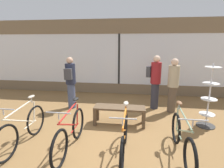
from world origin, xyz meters
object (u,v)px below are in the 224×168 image
at_px(bicycle_far_right, 182,139).
at_px(customer_by_window, 173,85).
at_px(display_bench, 120,110).
at_px(bicycle_right, 124,138).
at_px(customer_near_rack, 71,81).
at_px(bicycle_far_left, 23,128).
at_px(customer_mid_floor, 155,80).
at_px(accessory_rack, 209,101).
at_px(bicycle_left, 70,132).

height_order(bicycle_far_right, customer_by_window, customer_by_window).
bearing_deg(customer_by_window, display_bench, -144.57).
xyz_separation_m(bicycle_right, customer_near_rack, (-2.00, 2.41, 0.58)).
relative_size(bicycle_far_left, customer_near_rack, 1.00).
height_order(customer_near_rack, customer_mid_floor, customer_mid_floor).
distance_m(customer_near_rack, customer_by_window, 3.38).
bearing_deg(bicycle_right, customer_by_window, 61.27).
height_order(bicycle_right, customer_mid_floor, customer_mid_floor).
relative_size(accessory_rack, display_bench, 1.23).
distance_m(bicycle_far_left, accessory_rack, 4.62).
relative_size(bicycle_far_left, display_bench, 1.26).
bearing_deg(bicycle_far_right, bicycle_left, -178.07).
bearing_deg(bicycle_far_left, bicycle_right, -1.57).
relative_size(accessory_rack, customer_mid_floor, 0.95).
relative_size(bicycle_far_right, accessory_rack, 1.03).
xyz_separation_m(bicycle_far_right, customer_by_window, (0.25, 2.39, 0.54)).
bearing_deg(bicycle_far_left, customer_by_window, 34.21).
bearing_deg(customer_by_window, bicycle_far_left, -145.79).
bearing_deg(bicycle_far_right, customer_near_rack, 143.82).
relative_size(bicycle_far_right, customer_near_rack, 1.00).
height_order(bicycle_left, bicycle_right, bicycle_left).
distance_m(accessory_rack, display_bench, 2.38).
distance_m(bicycle_far_right, customer_near_rack, 3.92).
distance_m(bicycle_left, customer_mid_floor, 3.41).
xyz_separation_m(customer_near_rack, customer_by_window, (3.37, 0.10, -0.03)).
xyz_separation_m(bicycle_far_right, accessory_rack, (1.00, 1.47, 0.32)).
relative_size(bicycle_right, display_bench, 1.21).
relative_size(bicycle_far_left, bicycle_right, 1.04).
xyz_separation_m(bicycle_far_left, customer_by_window, (3.60, 2.45, 0.53)).
relative_size(customer_by_window, customer_mid_floor, 0.96).
bearing_deg(bicycle_right, customer_near_rack, 129.74).
height_order(display_bench, customer_mid_floor, customer_mid_floor).
xyz_separation_m(bicycle_far_left, bicycle_left, (1.09, -0.02, -0.01)).
xyz_separation_m(customer_by_window, customer_mid_floor, (-0.54, 0.26, 0.06)).
bearing_deg(customer_mid_floor, bicycle_right, -106.78).
relative_size(display_bench, customer_by_window, 0.80).
distance_m(bicycle_left, customer_near_rack, 2.58).
relative_size(accessory_rack, customer_by_window, 0.98).
height_order(bicycle_right, customer_near_rack, customer_near_rack).
distance_m(bicycle_right, display_bench, 1.39).
bearing_deg(bicycle_right, display_bench, 99.39).
xyz_separation_m(accessory_rack, customer_by_window, (-0.75, 0.92, 0.22)).
bearing_deg(bicycle_far_left, bicycle_far_right, 0.98).
distance_m(customer_near_rack, customer_mid_floor, 2.86).
xyz_separation_m(bicycle_far_left, bicycle_far_right, (3.35, 0.06, -0.02)).
height_order(accessory_rack, display_bench, accessory_rack).
distance_m(bicycle_far_right, display_bench, 1.84).
bearing_deg(bicycle_left, display_bench, 55.64).
distance_m(bicycle_far_right, accessory_rack, 1.81).
relative_size(bicycle_far_right, customer_mid_floor, 0.97).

